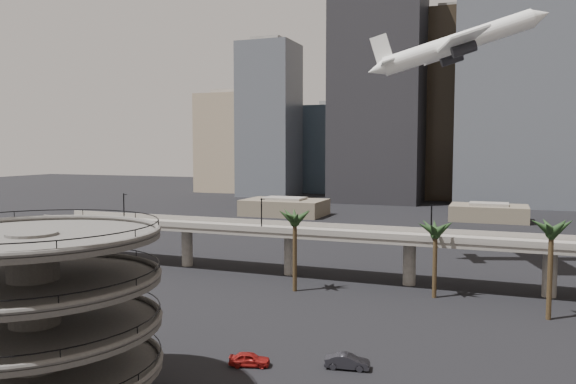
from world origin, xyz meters
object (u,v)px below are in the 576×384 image
at_px(parking_ramp, 34,304).
at_px(car_a, 249,359).
at_px(airborne_jet, 456,44).
at_px(overpass, 347,239).
at_px(car_b, 347,361).

distance_m(parking_ramp, car_a, 22.96).
xyz_separation_m(parking_ramp, airborne_jet, (29.59, 76.44, 33.61)).
distance_m(airborne_jet, car_a, 75.51).
relative_size(airborne_jet, car_a, 7.76).
relative_size(overpass, car_a, 29.16).
bearing_deg(car_b, overpass, 5.82).
bearing_deg(parking_ramp, overpass, 77.57).
xyz_separation_m(airborne_jet, car_a, (-16.22, -60.14, -42.69)).
height_order(airborne_jet, car_a, airborne_jet).
bearing_deg(overpass, airborne_jet, 46.43).
bearing_deg(car_b, parking_ramp, 120.45).
height_order(airborne_jet, car_b, airborne_jet).
bearing_deg(parking_ramp, car_b, 39.47).
bearing_deg(airborne_jet, car_a, -120.57).
bearing_deg(car_b, car_a, 97.72).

